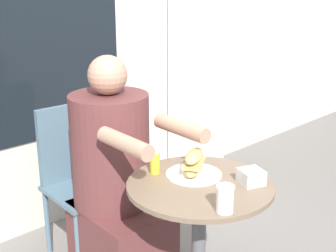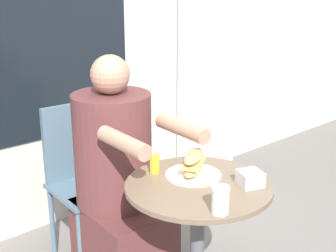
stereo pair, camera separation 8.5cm
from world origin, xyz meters
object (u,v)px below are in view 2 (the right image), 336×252
(cafe_table, at_px, (198,228))
(condiment_bottle, at_px, (155,160))
(drink_cup, at_px, (220,200))
(diner_chair, at_px, (82,169))
(sandwich_on_plate, at_px, (193,166))
(seated_diner, at_px, (119,193))

(cafe_table, xyz_separation_m, condiment_bottle, (-0.06, 0.20, 0.26))
(cafe_table, height_order, drink_cup, drink_cup)
(cafe_table, bearing_deg, diner_chair, 92.81)
(diner_chair, relative_size, drink_cup, 8.62)
(drink_cup, relative_size, condiment_bottle, 0.86)
(diner_chair, bearing_deg, sandwich_on_plate, 99.24)
(cafe_table, relative_size, diner_chair, 0.83)
(drink_cup, bearing_deg, cafe_table, 62.85)
(seated_diner, height_order, condiment_bottle, seated_diner)
(cafe_table, height_order, sandwich_on_plate, sandwich_on_plate)
(drink_cup, bearing_deg, sandwich_on_plate, 62.41)
(cafe_table, xyz_separation_m, drink_cup, (-0.11, -0.22, 0.25))
(seated_diner, relative_size, sandwich_on_plate, 5.00)
(sandwich_on_plate, bearing_deg, cafe_table, -118.95)
(cafe_table, xyz_separation_m, sandwich_on_plate, (0.04, 0.07, 0.24))
(diner_chair, height_order, seated_diner, seated_diner)
(diner_chair, xyz_separation_m, condiment_bottle, (-0.02, -0.64, 0.25))
(diner_chair, distance_m, drink_cup, 1.10)
(seated_diner, distance_m, sandwich_on_plate, 0.50)
(diner_chair, distance_m, condiment_bottle, 0.69)
(cafe_table, height_order, diner_chair, diner_chair)
(diner_chair, height_order, sandwich_on_plate, diner_chair)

